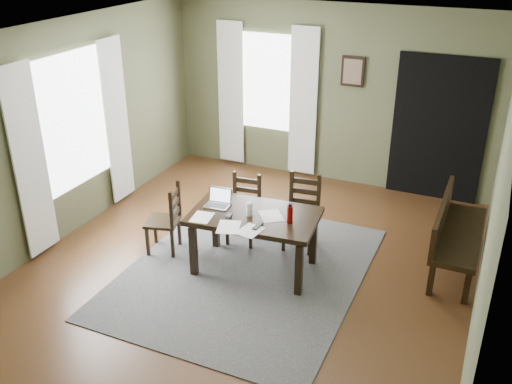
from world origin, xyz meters
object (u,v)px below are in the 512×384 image
at_px(bench, 453,229).
at_px(water_bottle, 290,214).
at_px(chair_end, 166,220).
at_px(laptop, 219,201).
at_px(dining_table, 254,221).
at_px(chair_back_right, 302,213).
at_px(chair_back_left, 244,210).

xyz_separation_m(bench, water_bottle, (-1.64, -0.99, 0.32)).
bearing_deg(chair_end, laptop, 82.95).
xyz_separation_m(dining_table, chair_back_right, (0.31, 0.74, -0.18)).
xyz_separation_m(chair_end, water_bottle, (1.58, 0.03, 0.40)).
bearing_deg(water_bottle, laptop, 175.48).
bearing_deg(laptop, water_bottle, -9.61).
xyz_separation_m(chair_back_right, laptop, (-0.78, -0.70, 0.32)).
bearing_deg(chair_back_left, dining_table, -61.60).
height_order(chair_back_right, bench, chair_back_right).
xyz_separation_m(chair_end, chair_back_left, (0.74, 0.64, -0.00)).
bearing_deg(laptop, dining_table, -10.07).
bearing_deg(dining_table, laptop, 169.71).
distance_m(laptop, water_bottle, 0.91).
height_order(dining_table, chair_end, chair_end).
xyz_separation_m(laptop, water_bottle, (0.91, -0.07, 0.06)).
height_order(chair_back_left, bench, chair_back_left).
bearing_deg(chair_back_right, water_bottle, -86.32).
xyz_separation_m(chair_back_left, laptop, (-0.07, -0.54, 0.35)).
distance_m(chair_end, chair_back_left, 0.98).
xyz_separation_m(chair_back_right, bench, (1.76, 0.22, 0.05)).
relative_size(chair_back_right, bench, 0.61).
bearing_deg(bench, chair_back_right, 97.07).
xyz_separation_m(chair_end, bench, (3.22, 1.02, 0.08)).
bearing_deg(chair_back_left, bench, 2.22).
bearing_deg(chair_back_right, chair_end, -156.93).
height_order(chair_end, water_bottle, water_bottle).
distance_m(dining_table, chair_end, 1.17).
relative_size(chair_back_left, bench, 0.57).
height_order(chair_end, chair_back_left, chair_end).
height_order(dining_table, water_bottle, water_bottle).
bearing_deg(bench, chair_back_left, 98.71).
bearing_deg(chair_end, water_bottle, 75.48).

